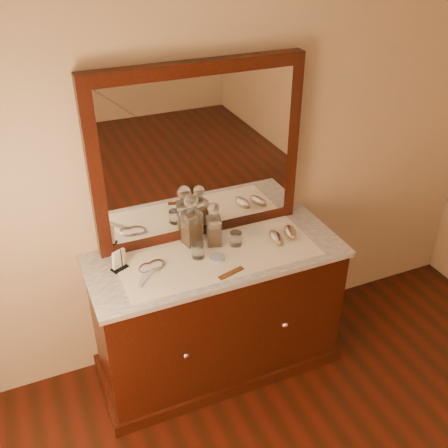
% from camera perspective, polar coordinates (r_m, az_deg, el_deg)
% --- Properties ---
extents(dresser_cabinet, '(1.40, 0.55, 0.82)m').
position_cam_1_polar(dresser_cabinet, '(3.16, -0.73, -9.80)').
color(dresser_cabinet, black).
rests_on(dresser_cabinet, floor).
extents(dresser_plinth, '(1.46, 0.59, 0.08)m').
position_cam_1_polar(dresser_plinth, '(3.42, -0.68, -14.45)').
color(dresser_plinth, black).
rests_on(dresser_plinth, floor).
extents(knob_left, '(0.04, 0.04, 0.04)m').
position_cam_1_polar(knob_left, '(2.87, -4.17, -14.21)').
color(knob_left, silver).
rests_on(knob_left, dresser_cabinet).
extents(knob_right, '(0.04, 0.04, 0.04)m').
position_cam_1_polar(knob_right, '(3.05, 6.69, -10.94)').
color(knob_right, silver).
rests_on(knob_right, dresser_cabinet).
extents(marble_top, '(1.44, 0.59, 0.03)m').
position_cam_1_polar(marble_top, '(2.90, -0.78, -3.50)').
color(marble_top, white).
rests_on(marble_top, dresser_cabinet).
extents(mirror_frame, '(1.20, 0.08, 1.00)m').
position_cam_1_polar(mirror_frame, '(2.84, -2.78, 7.66)').
color(mirror_frame, black).
rests_on(mirror_frame, marble_top).
extents(mirror_glass, '(1.06, 0.01, 0.86)m').
position_cam_1_polar(mirror_glass, '(2.81, -2.53, 7.40)').
color(mirror_glass, white).
rests_on(mirror_glass, marble_top).
extents(lace_runner, '(1.10, 0.45, 0.00)m').
position_cam_1_polar(lace_runner, '(2.88, -0.63, -3.44)').
color(lace_runner, silver).
rests_on(lace_runner, marble_top).
extents(pin_dish, '(0.09, 0.09, 0.02)m').
position_cam_1_polar(pin_dish, '(2.84, -0.78, -3.72)').
color(pin_dish, silver).
rests_on(pin_dish, lace_runner).
extents(comb, '(0.16, 0.07, 0.01)m').
position_cam_1_polar(comb, '(2.73, 0.79, -5.39)').
color(comb, brown).
rests_on(comb, lace_runner).
extents(napkin_rack, '(0.11, 0.09, 0.14)m').
position_cam_1_polar(napkin_rack, '(2.80, -11.46, -3.93)').
color(napkin_rack, black).
rests_on(napkin_rack, marble_top).
extents(decanter_left, '(0.12, 0.12, 0.31)m').
position_cam_1_polar(decanter_left, '(2.91, -3.59, -0.09)').
color(decanter_left, '#8F5414').
rests_on(decanter_left, lace_runner).
extents(decanter_right, '(0.10, 0.10, 0.26)m').
position_cam_1_polar(decanter_right, '(2.91, -1.14, -0.50)').
color(decanter_right, '#8F5414').
rests_on(decanter_right, lace_runner).
extents(brush_near, '(0.09, 0.15, 0.04)m').
position_cam_1_polar(brush_near, '(2.99, 5.70, -1.52)').
color(brush_near, '#9D8860').
rests_on(brush_near, lace_runner).
extents(brush_far, '(0.10, 0.15, 0.04)m').
position_cam_1_polar(brush_far, '(3.05, 7.29, -0.93)').
color(brush_far, '#9D8860').
rests_on(brush_far, lace_runner).
extents(hand_mirror_outer, '(0.14, 0.21, 0.02)m').
position_cam_1_polar(hand_mirror_outer, '(2.78, -8.60, -5.04)').
color(hand_mirror_outer, silver).
rests_on(hand_mirror_outer, lace_runner).
extents(hand_mirror_inner, '(0.20, 0.20, 0.02)m').
position_cam_1_polar(hand_mirror_inner, '(2.79, -7.64, -4.70)').
color(hand_mirror_inner, silver).
rests_on(hand_mirror_inner, lace_runner).
extents(tumblers, '(0.31, 0.10, 0.08)m').
position_cam_1_polar(tumblers, '(2.89, -0.74, -2.28)').
color(tumblers, white).
rests_on(tumblers, lace_runner).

